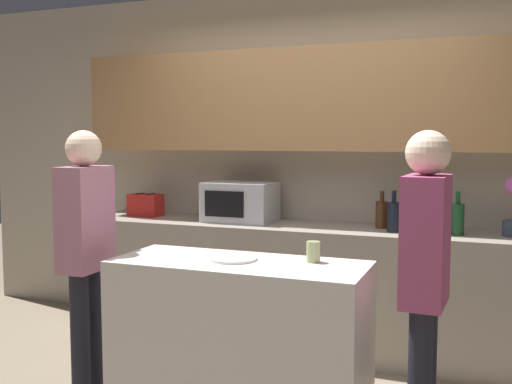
{
  "coord_description": "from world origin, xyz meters",
  "views": [
    {
      "loc": [
        1.2,
        -2.77,
        1.55
      ],
      "look_at": [
        -0.02,
        0.37,
        1.24
      ],
      "focal_mm": 42.0,
      "sensor_mm": 36.0,
      "label": 1
    }
  ],
  "objects": [
    {
      "name": "back_wall",
      "position": [
        0.0,
        1.66,
        1.54
      ],
      "size": [
        6.4,
        0.4,
        2.7
      ],
      "color": "#B2A893",
      "rests_on": "ground_plane"
    },
    {
      "name": "back_counter",
      "position": [
        0.0,
        1.39,
        0.45
      ],
      "size": [
        3.6,
        0.62,
        0.91
      ],
      "color": "gray",
      "rests_on": "ground_plane"
    },
    {
      "name": "kitchen_island",
      "position": [
        -0.02,
        0.12,
        0.44
      ],
      "size": [
        1.37,
        0.56,
        0.89
      ],
      "color": "beige",
      "rests_on": "ground_plane"
    },
    {
      "name": "microwave",
      "position": [
        -0.56,
        1.42,
        1.06
      ],
      "size": [
        0.52,
        0.39,
        0.3
      ],
      "color": "#B7BABC",
      "rests_on": "back_counter"
    },
    {
      "name": "toaster",
      "position": [
        -1.4,
        1.42,
        1.0
      ],
      "size": [
        0.26,
        0.16,
        0.18
      ],
      "color": "#B21E19",
      "rests_on": "back_counter"
    },
    {
      "name": "bottle_0",
      "position": [
        0.51,
        1.47,
        1.01
      ],
      "size": [
        0.09,
        0.09,
        0.26
      ],
      "color": "#472814",
      "rests_on": "back_counter"
    },
    {
      "name": "bottle_1",
      "position": [
        0.61,
        1.32,
        1.02
      ],
      "size": [
        0.09,
        0.09,
        0.28
      ],
      "color": "black",
      "rests_on": "back_counter"
    },
    {
      "name": "bottle_2",
      "position": [
        0.73,
        1.4,
        1.0
      ],
      "size": [
        0.07,
        0.07,
        0.25
      ],
      "color": "black",
      "rests_on": "back_counter"
    },
    {
      "name": "bottle_3",
      "position": [
        0.81,
        1.4,
        1.0
      ],
      "size": [
        0.08,
        0.08,
        0.24
      ],
      "color": "silver",
      "rests_on": "back_counter"
    },
    {
      "name": "bottle_4",
      "position": [
        0.9,
        1.3,
        1.0
      ],
      "size": [
        0.07,
        0.07,
        0.25
      ],
      "color": "silver",
      "rests_on": "back_counter"
    },
    {
      "name": "bottle_5",
      "position": [
        1.02,
        1.34,
        1.02
      ],
      "size": [
        0.09,
        0.09,
        0.29
      ],
      "color": "#194723",
      "rests_on": "back_counter"
    },
    {
      "name": "plate_on_island",
      "position": [
        -0.06,
        0.14,
        0.9
      ],
      "size": [
        0.26,
        0.26,
        0.01
      ],
      "color": "white",
      "rests_on": "kitchen_island"
    },
    {
      "name": "cup_0",
      "position": [
        0.35,
        0.25,
        0.94
      ],
      "size": [
        0.07,
        0.07,
        0.11
      ],
      "color": "#9EB074",
      "rests_on": "kitchen_island"
    },
    {
      "name": "person_left",
      "position": [
        0.94,
        0.08,
        0.93
      ],
      "size": [
        0.21,
        0.35,
        1.58
      ],
      "rotation": [
        0.0,
        0.0,
        1.52
      ],
      "color": "black",
      "rests_on": "ground_plane"
    },
    {
      "name": "person_center",
      "position": [
        -0.98,
        0.1,
        0.94
      ],
      "size": [
        0.21,
        0.35,
        1.59
      ],
      "rotation": [
        0.0,
        0.0,
        -1.54
      ],
      "color": "black",
      "rests_on": "ground_plane"
    }
  ]
}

